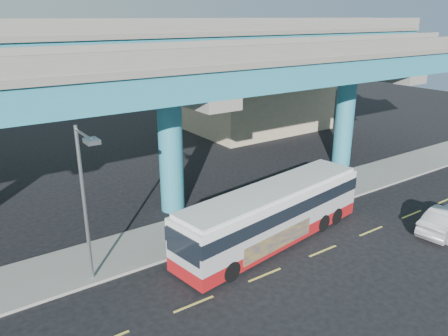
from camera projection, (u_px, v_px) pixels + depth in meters
ground at (261, 272)px, 21.32m from camera, size 120.00×120.00×0.00m
sidewalk at (202, 228)px, 25.57m from camera, size 70.00×4.00×0.15m
lane_markings at (265, 275)px, 21.09m from camera, size 58.00×0.12×0.01m
viaduct at (166, 65)px, 25.39m from camera, size 52.00×12.40×11.70m
building_beige at (257, 97)px, 47.68m from camera, size 14.00×10.23×7.00m
transit_bus at (273, 212)px, 23.69m from camera, size 12.66×4.50×3.19m
sedan at (447, 220)px, 25.01m from camera, size 2.73×4.99×1.52m
street_lamp at (86, 186)px, 18.61m from camera, size 0.50×2.43×7.40m
stop_sign at (283, 184)px, 26.58m from camera, size 0.64×0.56×2.74m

